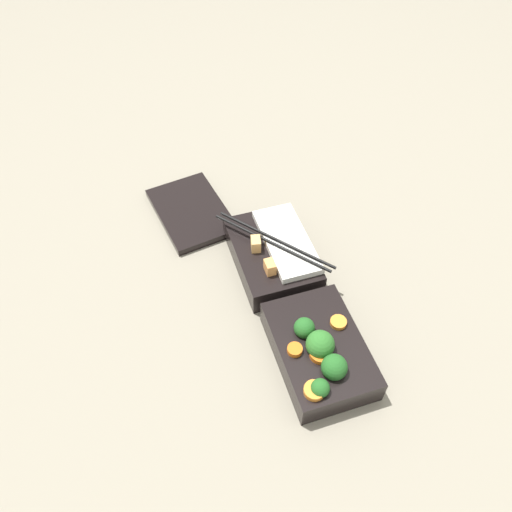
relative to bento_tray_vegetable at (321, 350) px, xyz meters
The scene contains 4 objects.
ground_plane 0.11m from the bento_tray_vegetable, ahead, with size 3.00×3.00×0.00m, color gray.
bento_tray_vegetable is the anchor object (origin of this frame).
bento_tray_rice 0.20m from the bento_tray_vegetable, ahead, with size 0.19×0.15×0.07m.
bento_lid 0.39m from the bento_tray_vegetable, 17.48° to the left, with size 0.18×0.12×0.01m, color black.
Camera 1 is at (-0.43, 0.21, 0.68)m, focal length 35.00 mm.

